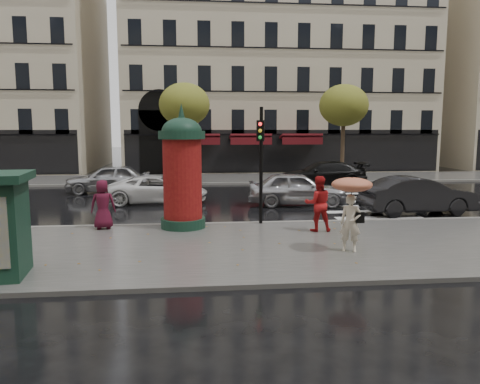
{
  "coord_description": "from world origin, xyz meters",
  "views": [
    {
      "loc": [
        -1.56,
        -14.03,
        3.59
      ],
      "look_at": [
        0.05,
        1.5,
        1.47
      ],
      "focal_mm": 35.0,
      "sensor_mm": 36.0,
      "label": 1
    }
  ],
  "objects": [
    {
      "name": "woman_umbrella",
      "position": [
        2.9,
        -1.41,
        1.56
      ],
      "size": [
        1.14,
        1.14,
        2.19
      ],
      "color": "beige",
      "rests_on": "near_sidewalk"
    },
    {
      "name": "bldg_far_corner",
      "position": [
        6.0,
        30.0,
        11.31
      ],
      "size": [
        26.0,
        14.0,
        22.9
      ],
      "color": "#B7A88C",
      "rests_on": "ground"
    },
    {
      "name": "car_white",
      "position": [
        -3.23,
        8.75,
        0.67
      ],
      "size": [
        4.88,
        2.34,
        1.34
      ],
      "primitive_type": "imported",
      "rotation": [
        0.0,
        0.0,
        1.59
      ],
      "color": "white",
      "rests_on": "ground"
    },
    {
      "name": "car_silver",
      "position": [
        3.37,
        7.35,
        0.79
      ],
      "size": [
        4.86,
        2.46,
        1.59
      ],
      "primitive_type": "imported",
      "rotation": [
        0.0,
        0.0,
        1.44
      ],
      "color": "#A8A8AD",
      "rests_on": "ground"
    },
    {
      "name": "traffic_light",
      "position": [
        0.93,
        2.72,
        2.7
      ],
      "size": [
        0.31,
        0.42,
        4.25
      ],
      "color": "black",
      "rests_on": "near_sidewalk"
    },
    {
      "name": "near_sidewalk",
      "position": [
        0.0,
        -0.5,
        0.06
      ],
      "size": [
        90.0,
        7.0,
        0.12
      ],
      "primitive_type": "cube",
      "color": "#474744",
      "rests_on": "ground"
    },
    {
      "name": "man_burgundy",
      "position": [
        -4.65,
        2.4,
        0.98
      ],
      "size": [
        0.91,
        0.65,
        1.73
      ],
      "primitive_type": "imported",
      "rotation": [
        0.0,
        0.0,
        3.26
      ],
      "color": "#4C0F21",
      "rests_on": "near_sidewalk"
    },
    {
      "name": "zebra_crossing",
      "position": [
        6.0,
        9.6,
        0.01
      ],
      "size": [
        3.6,
        11.75,
        0.01
      ],
      "primitive_type": "cube",
      "color": "silver",
      "rests_on": "ground"
    },
    {
      "name": "tree_far_right",
      "position": [
        9.0,
        18.0,
        5.17
      ],
      "size": [
        3.4,
        3.4,
        6.64
      ],
      "color": "#38281C",
      "rests_on": "ground"
    },
    {
      "name": "tree_far_left",
      "position": [
        -2.0,
        18.0,
        5.17
      ],
      "size": [
        3.4,
        3.4,
        6.64
      ],
      "color": "#38281C",
      "rests_on": "ground"
    },
    {
      "name": "far_sidewalk",
      "position": [
        0.0,
        19.0,
        0.06
      ],
      "size": [
        90.0,
        6.0,
        0.12
      ],
      "primitive_type": "cube",
      "color": "#474744",
      "rests_on": "ground"
    },
    {
      "name": "far_kerb",
      "position": [
        0.0,
        16.0,
        0.07
      ],
      "size": [
        90.0,
        0.25,
        0.14
      ],
      "primitive_type": "cube",
      "color": "slate",
      "rests_on": "ground"
    },
    {
      "name": "car_darkgrey",
      "position": [
        7.93,
        4.66,
        0.79
      ],
      "size": [
        4.9,
        2.0,
        1.58
      ],
      "primitive_type": "imported",
      "rotation": [
        0.0,
        0.0,
        1.64
      ],
      "color": "black",
      "rests_on": "ground"
    },
    {
      "name": "ground",
      "position": [
        0.0,
        0.0,
        0.0
      ],
      "size": [
        160.0,
        160.0,
        0.0
      ],
      "primitive_type": "plane",
      "color": "black",
      "rests_on": "ground"
    },
    {
      "name": "morris_column",
      "position": [
        -1.89,
        2.37,
        2.2
      ],
      "size": [
        1.62,
        1.62,
        4.35
      ],
      "color": "#133223",
      "rests_on": "near_sidewalk"
    },
    {
      "name": "car_black",
      "position": [
        6.44,
        14.09,
        0.79
      ],
      "size": [
        5.43,
        2.23,
        1.57
      ],
      "primitive_type": "imported",
      "rotation": [
        0.0,
        0.0,
        -1.58
      ],
      "color": "black",
      "rests_on": "ground"
    },
    {
      "name": "car_far_silver",
      "position": [
        -6.25,
        12.78,
        0.8
      ],
      "size": [
        4.85,
        2.33,
        1.6
      ],
      "primitive_type": "imported",
      "rotation": [
        0.0,
        0.0,
        -1.47
      ],
      "color": "#999A9E",
      "rests_on": "ground"
    },
    {
      "name": "woman_red",
      "position": [
        2.7,
        1.31,
        1.07
      ],
      "size": [
        0.96,
        0.77,
        1.89
      ],
      "primitive_type": "imported",
      "rotation": [
        0.0,
        0.0,
        3.08
      ],
      "color": "#AE1517",
      "rests_on": "near_sidewalk"
    },
    {
      "name": "near_kerb",
      "position": [
        0.0,
        3.0,
        0.07
      ],
      "size": [
        90.0,
        0.25,
        0.14
      ],
      "primitive_type": "cube",
      "color": "slate",
      "rests_on": "ground"
    }
  ]
}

